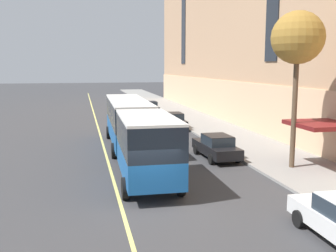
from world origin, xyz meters
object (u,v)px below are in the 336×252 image
city_bus (134,127)px  parked_car_black_4 (216,147)px  street_tree_mid_block (298,39)px  parked_car_black_1 (150,107)px  parked_car_black_0 (173,121)px

city_bus → parked_car_black_4: bearing=-13.1°
city_bus → street_tree_mid_block: size_ratio=2.12×
parked_car_black_4 → street_tree_mid_block: (3.31, -3.53, 6.56)m
city_bus → parked_car_black_1: size_ratio=4.34×
parked_car_black_0 → parked_car_black_4: same height
parked_car_black_1 → street_tree_mid_block: size_ratio=0.49×
parked_car_black_0 → parked_car_black_4: 12.42m
parked_car_black_4 → street_tree_mid_block: size_ratio=0.54×
parked_car_black_1 → street_tree_mid_block: (3.29, -28.43, 6.56)m
parked_car_black_0 → parked_car_black_1: 12.48m
city_bus → parked_car_black_0: city_bus is taller
parked_car_black_1 → parked_car_black_0: bearing=-89.7°
parked_car_black_0 → parked_car_black_1: bearing=90.3°
parked_car_black_4 → parked_car_black_0: bearing=89.6°
parked_car_black_0 → parked_car_black_4: (-0.10, -12.42, 0.00)m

